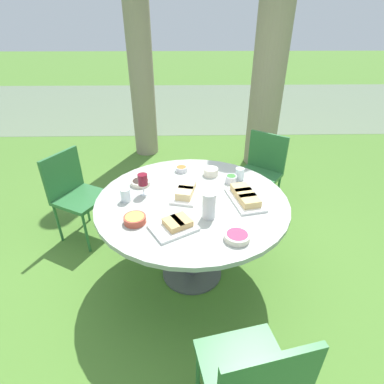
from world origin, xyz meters
TOP-DOWN VIEW (x-y plane):
  - ground_plane at (0.00, 0.00)m, footprint 40.00×40.00m
  - river_strip at (0.00, 6.04)m, footprint 40.00×4.91m
  - tree_trunk_main at (-0.70, 2.82)m, footprint 0.37×0.37m
  - tree_trunk_far at (1.11, 2.38)m, footprint 0.46×0.46m
  - dining_table at (0.00, 0.00)m, footprint 1.47×1.47m
  - chair_near_left at (0.26, -1.20)m, footprint 0.52×0.50m
  - chair_near_right at (0.81, 1.06)m, footprint 0.60×0.60m
  - chair_far_back at (-1.14, 0.60)m, footprint 0.58×0.59m
  - water_pitcher at (0.11, -0.24)m, footprint 0.10×0.09m
  - wine_glass at (-0.38, 0.07)m, footprint 0.08×0.08m
  - platter_bread_main at (-0.04, 0.07)m, footprint 0.27×0.43m
  - platter_charcuterie at (0.40, -0.03)m, footprint 0.28×0.42m
  - platter_sandwich_side at (-0.12, -0.37)m, footprint 0.36×0.33m
  - bowl_fries at (-0.39, -0.30)m, footprint 0.15×0.15m
  - bowl_salad at (0.33, 0.25)m, footprint 0.09×0.09m
  - bowl_olives at (-0.42, 0.24)m, footprint 0.16×0.16m
  - bowl_dip_red at (0.27, -0.49)m, footprint 0.16×0.16m
  - bowl_dip_cream at (0.17, 0.40)m, footprint 0.13×0.13m
  - bowl_roasted_veg at (-0.09, 0.48)m, footprint 0.11×0.11m
  - cup_water_near at (0.42, 0.31)m, footprint 0.07×0.07m
  - cup_water_far at (-0.50, -0.02)m, footprint 0.07×0.07m

SIDE VIEW (x-z plane):
  - ground_plane at x=0.00m, z-range 0.00..0.00m
  - river_strip at x=0.00m, z-range 0.00..0.01m
  - chair_near_left at x=0.26m, z-range 0.08..0.97m
  - chair_near_right at x=0.81m, z-range 0.08..0.97m
  - chair_far_back at x=-1.14m, z-range 0.08..0.97m
  - dining_table at x=0.00m, z-range 0.29..1.07m
  - bowl_olives at x=-0.42m, z-range 0.78..0.82m
  - bowl_dip_red at x=0.27m, z-range 0.78..0.82m
  - bowl_roasted_veg at x=-0.09m, z-range 0.78..0.82m
  - platter_sandwich_side at x=-0.12m, z-range 0.77..0.83m
  - bowl_fries at x=-0.39m, z-range 0.78..0.83m
  - platter_bread_main at x=-0.04m, z-range 0.77..0.85m
  - platter_charcuterie at x=0.40m, z-range 0.77..0.85m
  - bowl_dip_cream at x=0.17m, z-range 0.78..0.85m
  - bowl_salad at x=0.33m, z-range 0.78..0.85m
  - cup_water_near at x=0.42m, z-range 0.78..0.88m
  - cup_water_far at x=-0.50m, z-range 0.78..0.88m
  - water_pitcher at x=0.11m, z-range 0.78..0.97m
  - wine_glass at x=-0.38m, z-range 0.82..0.99m
  - tree_trunk_main at x=-0.70m, z-range 0.00..3.93m
  - tree_trunk_far at x=1.11m, z-range 0.00..4.22m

